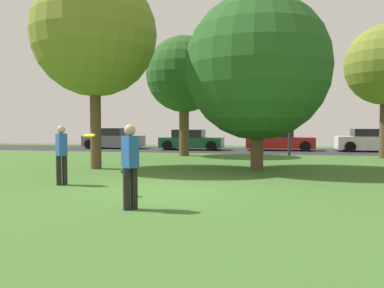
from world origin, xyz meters
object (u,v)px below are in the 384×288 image
(person_thrower, at_px, (130,163))
(street_lamp_post, at_px, (290,113))
(oak_tree_left, at_px, (184,75))
(frisbee_disc, at_px, (89,135))
(birch_tree_lone, at_px, (258,67))
(parked_car_white, at_px, (374,141))
(person_catcher, at_px, (62,152))
(parked_car_grey, at_px, (113,139))
(parked_car_red, at_px, (279,141))
(oak_tree_right, at_px, (95,35))
(parked_car_green, at_px, (191,141))

(person_thrower, xyz_separation_m, street_lamp_post, (3.44, 14.56, 1.34))
(oak_tree_left, relative_size, frisbee_disc, 19.49)
(birch_tree_lone, xyz_separation_m, frisbee_disc, (-3.58, -5.95, -2.30))
(oak_tree_left, relative_size, parked_car_white, 1.40)
(person_catcher, xyz_separation_m, parked_car_grey, (-5.40, 16.01, -0.24))
(person_catcher, distance_m, parked_car_grey, 16.89)
(frisbee_disc, distance_m, parked_car_red, 18.00)
(street_lamp_post, bearing_deg, parked_car_white, 38.74)
(person_catcher, bearing_deg, parked_car_grey, 149.59)
(oak_tree_right, xyz_separation_m, street_lamp_post, (7.27, 8.09, -2.71))
(person_thrower, bearing_deg, frisbee_disc, 0.00)
(person_thrower, relative_size, street_lamp_post, 0.37)
(oak_tree_right, height_order, parked_car_white, oak_tree_right)
(person_catcher, bearing_deg, oak_tree_right, 143.57)
(birch_tree_lone, distance_m, parked_car_red, 11.91)
(parked_car_red, xyz_separation_m, street_lamp_post, (0.49, -4.18, 1.62))
(person_catcher, xyz_separation_m, parked_car_green, (0.25, 15.54, -0.28))
(oak_tree_right, height_order, parked_car_grey, oak_tree_right)
(birch_tree_lone, bearing_deg, oak_tree_right, -172.35)
(parked_car_green, distance_m, parked_car_red, 5.69)
(person_thrower, height_order, street_lamp_post, street_lamp_post)
(oak_tree_right, xyz_separation_m, parked_car_red, (6.78, 12.26, -4.33))
(person_thrower, height_order, frisbee_disc, person_thrower)
(oak_tree_right, distance_m, parked_car_white, 17.98)
(frisbee_disc, relative_size, parked_car_white, 0.07)
(birch_tree_lone, xyz_separation_m, person_thrower, (-2.07, -7.26, -2.79))
(person_catcher, xyz_separation_m, parked_car_white, (11.57, 16.14, -0.24))
(birch_tree_lone, xyz_separation_m, parked_car_green, (-4.78, 10.84, -3.09))
(frisbee_disc, height_order, parked_car_white, frisbee_disc)
(oak_tree_left, height_order, frisbee_disc, oak_tree_left)
(parked_car_white, bearing_deg, oak_tree_left, -152.71)
(parked_car_grey, relative_size, parked_car_green, 0.98)
(person_catcher, distance_m, parked_car_red, 17.22)
(oak_tree_right, height_order, frisbee_disc, oak_tree_right)
(birch_tree_lone, bearing_deg, parked_car_red, 85.62)
(parked_car_grey, height_order, parked_car_red, parked_car_grey)
(person_thrower, height_order, parked_car_grey, person_thrower)
(oak_tree_right, bearing_deg, person_catcher, -77.38)
(frisbee_disc, bearing_deg, oak_tree_right, 114.22)
(parked_car_red, bearing_deg, street_lamp_post, -83.30)
(parked_car_grey, bearing_deg, birch_tree_lone, -47.31)
(birch_tree_lone, height_order, frisbee_disc, birch_tree_lone)
(parked_car_white, bearing_deg, frisbee_disc, -120.19)
(oak_tree_left, bearing_deg, birch_tree_lone, -55.41)
(oak_tree_left, distance_m, frisbee_disc, 12.26)
(oak_tree_left, xyz_separation_m, parked_car_green, (-0.67, 4.89, -3.66))
(person_catcher, distance_m, parked_car_white, 19.86)
(oak_tree_right, bearing_deg, oak_tree_left, 75.05)
(birch_tree_lone, distance_m, parked_car_green, 12.24)
(birch_tree_lone, relative_size, parked_car_white, 1.40)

